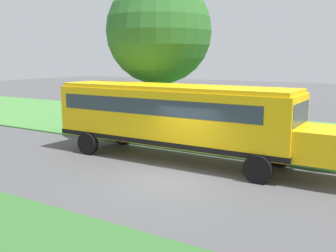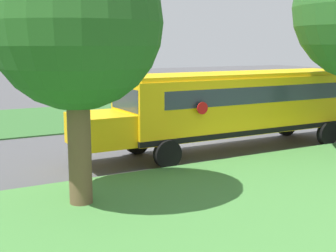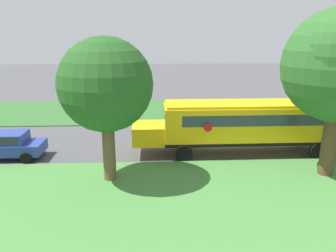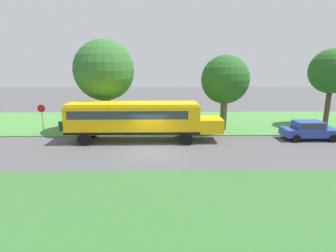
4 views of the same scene
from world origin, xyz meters
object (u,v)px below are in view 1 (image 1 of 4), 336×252
object	(u,v)px
school_bus	(178,115)
oak_tree_beside_bus	(163,30)
stop_sign	(67,103)
trash_bin	(99,123)

from	to	relation	value
school_bus	oak_tree_beside_bus	distance (m)	6.16
school_bus	stop_sign	bearing A→B (deg)	-103.02
oak_tree_beside_bus	stop_sign	distance (m)	6.95
school_bus	oak_tree_beside_bus	bearing A→B (deg)	-139.68
stop_sign	trash_bin	size ratio (longest dim) A/B	3.04
stop_sign	school_bus	bearing A→B (deg)	76.98
stop_sign	trash_bin	bearing A→B (deg)	145.20
oak_tree_beside_bus	trash_bin	distance (m)	6.87
school_bus	stop_sign	world-z (taller)	school_bus
school_bus	stop_sign	distance (m)	8.77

